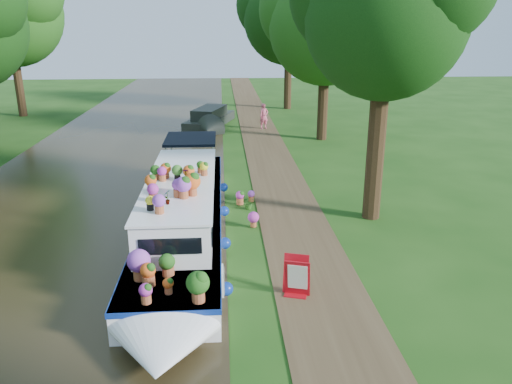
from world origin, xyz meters
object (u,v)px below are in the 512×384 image
object	(u,v)px
pedestrian_pink	(264,116)
sandwich_board	(297,278)
second_boat	(210,119)
plant_boat	(182,213)

from	to	relation	value
pedestrian_pink	sandwich_board	bearing A→B (deg)	-112.76
second_boat	pedestrian_pink	bearing A→B (deg)	-0.13
plant_boat	sandwich_board	world-z (taller)	plant_boat
sandwich_board	pedestrian_pink	world-z (taller)	pedestrian_pink
plant_boat	pedestrian_pink	world-z (taller)	plant_boat
second_boat	plant_boat	bearing A→B (deg)	-74.13
second_boat	sandwich_board	xyz separation A→B (m)	(2.40, -21.04, -0.03)
sandwich_board	pedestrian_pink	size ratio (longest dim) A/B	0.61
plant_boat	sandwich_board	xyz separation A→B (m)	(2.86, -3.41, -0.40)
plant_boat	second_boat	distance (m)	17.63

